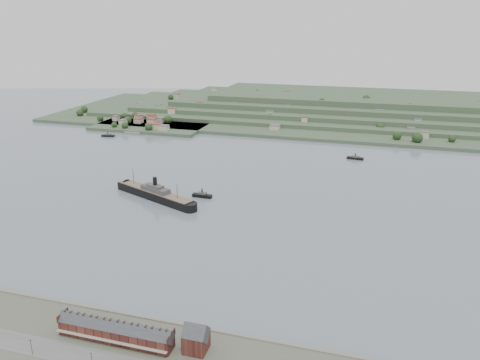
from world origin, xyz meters
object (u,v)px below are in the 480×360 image
(terrace_row, at_px, (116,331))
(tugboat, at_px, (202,195))
(gabled_building, at_px, (196,338))
(steamship, at_px, (152,193))

(terrace_row, relative_size, tugboat, 3.31)
(terrace_row, height_order, tugboat, terrace_row)
(terrace_row, relative_size, gabled_building, 3.95)
(gabled_building, distance_m, tugboat, 193.12)
(steamship, bearing_deg, terrace_row, -68.65)
(terrace_row, bearing_deg, gabled_building, 6.12)
(terrace_row, distance_m, tugboat, 187.64)
(gabled_building, height_order, steamship, steamship)
(steamship, relative_size, tugboat, 5.34)
(terrace_row, xyz_separation_m, steamship, (-67.36, 172.29, -2.65))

